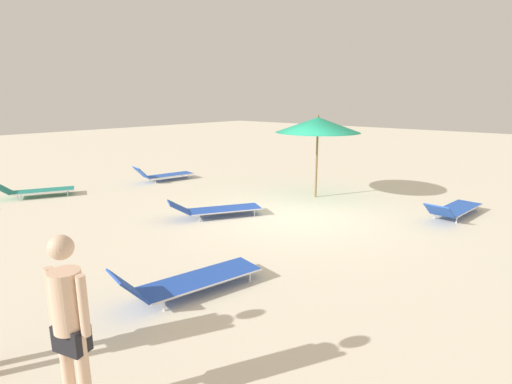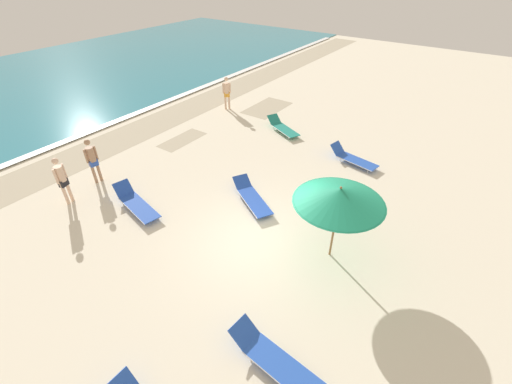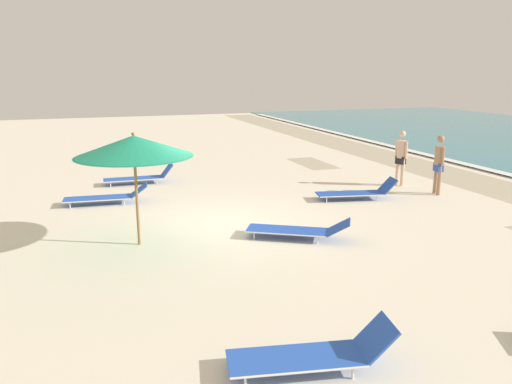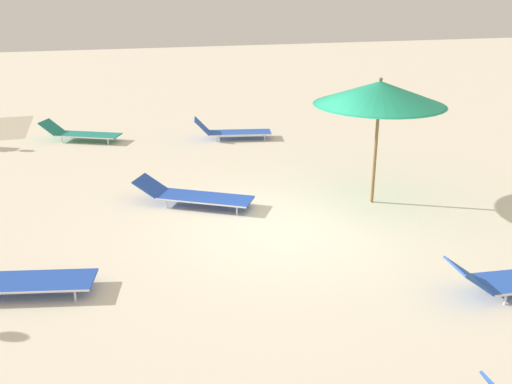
{
  "view_description": "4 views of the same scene",
  "coord_description": "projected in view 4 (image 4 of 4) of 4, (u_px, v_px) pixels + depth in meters",
  "views": [
    {
      "loc": [
        -5.46,
        7.89,
        2.86
      ],
      "look_at": [
        0.23,
        1.29,
        0.8
      ],
      "focal_mm": 28.0,
      "sensor_mm": 36.0,
      "label": 1
    },
    {
      "loc": [
        -6.33,
        -4.26,
        7.24
      ],
      "look_at": [
        0.79,
        0.75,
        1.07
      ],
      "focal_mm": 24.0,
      "sensor_mm": 36.0,
      "label": 2
    },
    {
      "loc": [
        10.99,
        -2.94,
        3.62
      ],
      "look_at": [
        0.22,
        0.86,
        0.81
      ],
      "focal_mm": 35.0,
      "sensor_mm": 36.0,
      "label": 3
    },
    {
      "loc": [
        -8.58,
        3.01,
        3.97
      ],
      "look_at": [
        -0.01,
        0.58,
        0.71
      ],
      "focal_mm": 40.0,
      "sensor_mm": 36.0,
      "label": 4
    }
  ],
  "objects": [
    {
      "name": "ground_plane",
      "position": [
        287.0,
        231.0,
        9.92
      ],
      "size": [
        60.0,
        60.0,
        0.16
      ],
      "color": "beige"
    },
    {
      "name": "beach_umbrella",
      "position": [
        380.0,
        93.0,
        10.29
      ],
      "size": [
        2.42,
        2.42,
        2.39
      ],
      "color": "olive",
      "rests_on": "ground_plane"
    },
    {
      "name": "sun_lounger_under_umbrella",
      "position": [
        6.0,
        280.0,
        7.69
      ],
      "size": [
        1.06,
        2.34,
        0.59
      ],
      "rotation": [
        0.0,
        0.0,
        -0.21
      ],
      "color": "blue",
      "rests_on": "ground_plane"
    },
    {
      "name": "sun_lounger_beside_umbrella",
      "position": [
        80.0,
        133.0,
        15.21
      ],
      "size": [
        1.45,
        2.16,
        0.52
      ],
      "rotation": [
        0.0,
        0.0,
        -0.45
      ],
      "color": "#1E8475",
      "rests_on": "ground_plane"
    },
    {
      "name": "sun_lounger_mid_beach_solo",
      "position": [
        194.0,
        195.0,
        10.78
      ],
      "size": [
        1.66,
        2.25,
        0.47
      ],
      "rotation": [
        0.0,
        0.0,
        -0.53
      ],
      "color": "blue",
      "rests_on": "ground_plane"
    },
    {
      "name": "sun_lounger_mid_beach_pair_a",
      "position": [
        232.0,
        131.0,
        15.4
      ],
      "size": [
        0.99,
        2.14,
        0.58
      ],
      "rotation": [
        0.0,
        0.0,
        -0.19
      ],
      "color": "blue",
      "rests_on": "ground_plane"
    }
  ]
}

